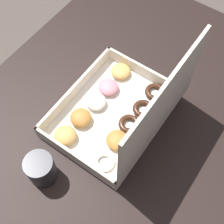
% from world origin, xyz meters
% --- Properties ---
extents(ground_plane, '(8.00, 8.00, 0.00)m').
position_xyz_m(ground_plane, '(0.00, 0.00, 0.00)').
color(ground_plane, '#564C44').
extents(dining_table, '(1.11, 0.79, 0.76)m').
position_xyz_m(dining_table, '(0.00, 0.00, 0.65)').
color(dining_table, black).
rests_on(dining_table, ground_plane).
extents(donut_box, '(0.34, 0.27, 0.29)m').
position_xyz_m(donut_box, '(0.01, 0.03, 0.82)').
color(donut_box, silver).
rests_on(donut_box, dining_table).
extents(coffee_mug, '(0.07, 0.07, 0.09)m').
position_xyz_m(coffee_mug, '(0.25, -0.04, 0.81)').
color(coffee_mug, '#232328').
rests_on(coffee_mug, dining_table).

